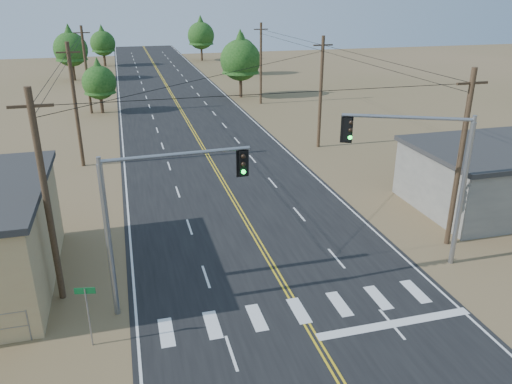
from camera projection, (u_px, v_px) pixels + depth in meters
name	position (u px, v px, depth m)	size (l,w,h in m)	color
road	(212.00, 162.00, 42.45)	(15.00, 200.00, 0.02)	black
utility_pole_left_near	(46.00, 198.00, 21.89)	(1.80, 0.30, 10.00)	#4C3826
utility_pole_left_mid	(75.00, 105.00, 39.79)	(1.80, 0.30, 10.00)	#4C3826
utility_pole_left_far	(86.00, 70.00, 57.69)	(1.80, 0.30, 10.00)	#4C3826
utility_pole_right_near	(460.00, 159.00, 26.97)	(1.80, 0.30, 10.00)	#4C3826
utility_pole_right_mid	(321.00, 92.00, 44.87)	(1.80, 0.30, 10.00)	#4C3826
utility_pole_right_far	(261.00, 63.00, 62.77)	(1.80, 0.30, 10.00)	#4C3826
signal_mast_left	(150.00, 206.00, 21.24)	(6.41, 0.56, 7.44)	gray
signal_mast_right	(429.00, 165.00, 25.06)	(5.88, 2.84, 8.05)	gray
street_sign	(87.00, 307.00, 19.89)	(0.81, 0.18, 2.76)	gray
tree_left_near	(99.00, 79.00, 58.27)	(3.93, 3.93, 6.55)	#3F2D1E
tree_left_mid	(70.00, 46.00, 79.48)	(5.34, 5.34, 8.90)	#3F2D1E
tree_left_far	(102.00, 41.00, 95.08)	(4.68, 4.68, 7.79)	#3F2D1E
tree_right_near	(240.00, 56.00, 66.56)	(5.42, 5.42, 9.03)	#3F2D1E
tree_right_mid	(243.00, 49.00, 85.54)	(4.30, 4.30, 7.17)	#3F2D1E
tree_right_far	(201.00, 33.00, 102.62)	(5.47, 5.47, 9.11)	#3F2D1E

